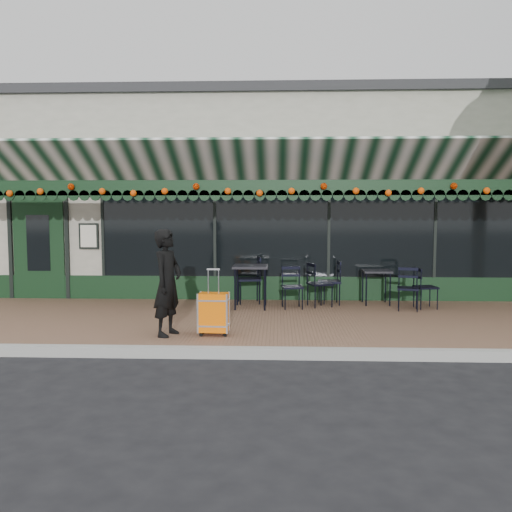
{
  "coord_description": "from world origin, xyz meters",
  "views": [
    {
      "loc": [
        0.34,
        -7.43,
        2.04
      ],
      "look_at": [
        -0.03,
        1.6,
        1.28
      ],
      "focal_mm": 38.0,
      "sensor_mm": 36.0,
      "label": 1
    }
  ],
  "objects_px": {
    "chair_a_right": "(426,288)",
    "chair_b_right": "(320,284)",
    "cafe_table_b": "(251,270)",
    "chair_b_front": "(292,287)",
    "chair_b_left": "(249,280)",
    "woman": "(168,283)",
    "cafe_table_a": "(376,274)",
    "chair_a_front": "(408,289)",
    "suitcase": "(214,313)",
    "chair_a_left": "(329,282)"
  },
  "relations": [
    {
      "from": "chair_a_right",
      "to": "chair_b_right",
      "type": "distance_m",
      "value": 2.04
    },
    {
      "from": "suitcase",
      "to": "chair_b_left",
      "type": "bearing_deg",
      "value": 85.69
    },
    {
      "from": "chair_b_right",
      "to": "chair_a_front",
      "type": "bearing_deg",
      "value": -122.11
    },
    {
      "from": "cafe_table_a",
      "to": "chair_b_left",
      "type": "bearing_deg",
      "value": 179.52
    },
    {
      "from": "chair_a_right",
      "to": "chair_b_right",
      "type": "bearing_deg",
      "value": 77.11
    },
    {
      "from": "chair_b_left",
      "to": "chair_a_front",
      "type": "bearing_deg",
      "value": 68.14
    },
    {
      "from": "woman",
      "to": "chair_a_right",
      "type": "height_order",
      "value": "woman"
    },
    {
      "from": "cafe_table_b",
      "to": "chair_b_front",
      "type": "height_order",
      "value": "cafe_table_b"
    },
    {
      "from": "chair_a_left",
      "to": "suitcase",
      "type": "bearing_deg",
      "value": -37.31
    },
    {
      "from": "chair_a_left",
      "to": "chair_a_right",
      "type": "height_order",
      "value": "chair_a_left"
    },
    {
      "from": "chair_b_left",
      "to": "cafe_table_b",
      "type": "bearing_deg",
      "value": -2.58
    },
    {
      "from": "cafe_table_b",
      "to": "chair_a_left",
      "type": "distance_m",
      "value": 1.67
    },
    {
      "from": "cafe_table_b",
      "to": "chair_a_right",
      "type": "distance_m",
      "value": 3.41
    },
    {
      "from": "chair_b_left",
      "to": "chair_a_right",
      "type": "bearing_deg",
      "value": 73.04
    },
    {
      "from": "chair_a_right",
      "to": "chair_b_front",
      "type": "height_order",
      "value": "chair_b_front"
    },
    {
      "from": "chair_b_front",
      "to": "chair_b_left",
      "type": "bearing_deg",
      "value": 138.52
    },
    {
      "from": "cafe_table_a",
      "to": "woman",
      "type": "bearing_deg",
      "value": -141.42
    },
    {
      "from": "cafe_table_a",
      "to": "chair_b_right",
      "type": "bearing_deg",
      "value": -164.75
    },
    {
      "from": "woman",
      "to": "chair_a_right",
      "type": "relative_size",
      "value": 2.0
    },
    {
      "from": "suitcase",
      "to": "chair_a_left",
      "type": "height_order",
      "value": "suitcase"
    },
    {
      "from": "suitcase",
      "to": "chair_a_right",
      "type": "bearing_deg",
      "value": 35.56
    },
    {
      "from": "chair_a_right",
      "to": "chair_a_front",
      "type": "relative_size",
      "value": 0.99
    },
    {
      "from": "suitcase",
      "to": "chair_a_front",
      "type": "xyz_separation_m",
      "value": [
        3.44,
        2.22,
        0.07
      ]
    },
    {
      "from": "suitcase",
      "to": "chair_b_front",
      "type": "xyz_separation_m",
      "value": [
        1.25,
        2.34,
        0.07
      ]
    },
    {
      "from": "woman",
      "to": "chair_b_front",
      "type": "xyz_separation_m",
      "value": [
        1.94,
        2.37,
        -0.4
      ]
    },
    {
      "from": "cafe_table_b",
      "to": "chair_a_right",
      "type": "relative_size",
      "value": 1.03
    },
    {
      "from": "chair_b_front",
      "to": "chair_a_front",
      "type": "bearing_deg",
      "value": -11.47
    },
    {
      "from": "suitcase",
      "to": "chair_a_left",
      "type": "relative_size",
      "value": 1.13
    },
    {
      "from": "chair_b_left",
      "to": "chair_b_right",
      "type": "relative_size",
      "value": 1.1
    },
    {
      "from": "woman",
      "to": "cafe_table_a",
      "type": "xyz_separation_m",
      "value": [
        3.65,
        2.91,
        -0.18
      ]
    },
    {
      "from": "chair_a_right",
      "to": "chair_b_left",
      "type": "relative_size",
      "value": 0.84
    },
    {
      "from": "cafe_table_a",
      "to": "chair_b_left",
      "type": "height_order",
      "value": "chair_b_left"
    },
    {
      "from": "chair_a_right",
      "to": "chair_b_left",
      "type": "bearing_deg",
      "value": 73.04
    },
    {
      "from": "woman",
      "to": "chair_b_right",
      "type": "relative_size",
      "value": 1.83
    },
    {
      "from": "cafe_table_a",
      "to": "chair_a_left",
      "type": "height_order",
      "value": "chair_a_left"
    },
    {
      "from": "chair_b_right",
      "to": "woman",
      "type": "bearing_deg",
      "value": 115.99
    },
    {
      "from": "chair_a_left",
      "to": "chair_b_left",
      "type": "height_order",
      "value": "chair_b_left"
    },
    {
      "from": "chair_a_front",
      "to": "chair_b_left",
      "type": "xyz_separation_m",
      "value": [
        -3.07,
        0.68,
        0.07
      ]
    },
    {
      "from": "cafe_table_b",
      "to": "chair_b_left",
      "type": "height_order",
      "value": "chair_b_left"
    },
    {
      "from": "cafe_table_a",
      "to": "chair_a_front",
      "type": "xyz_separation_m",
      "value": [
        0.48,
        -0.66,
        -0.21
      ]
    },
    {
      "from": "cafe_table_b",
      "to": "chair_a_front",
      "type": "xyz_separation_m",
      "value": [
        3.0,
        -0.14,
        -0.34
      ]
    },
    {
      "from": "woman",
      "to": "cafe_table_a",
      "type": "relative_size",
      "value": 2.33
    },
    {
      "from": "chair_b_right",
      "to": "chair_b_front",
      "type": "xyz_separation_m",
      "value": [
        -0.55,
        -0.23,
        -0.03
      ]
    },
    {
      "from": "chair_b_right",
      "to": "chair_b_front",
      "type": "relative_size",
      "value": 1.08
    },
    {
      "from": "chair_a_front",
      "to": "chair_b_front",
      "type": "relative_size",
      "value": 1.0
    },
    {
      "from": "chair_a_left",
      "to": "chair_b_left",
      "type": "xyz_separation_m",
      "value": [
        -1.63,
        0.06,
        0.03
      ]
    },
    {
      "from": "chair_a_front",
      "to": "chair_b_right",
      "type": "relative_size",
      "value": 0.93
    },
    {
      "from": "chair_a_left",
      "to": "chair_a_front",
      "type": "relative_size",
      "value": 1.09
    },
    {
      "from": "woman",
      "to": "chair_b_right",
      "type": "distance_m",
      "value": 3.62
    },
    {
      "from": "woman",
      "to": "suitcase",
      "type": "relative_size",
      "value": 1.6
    }
  ]
}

